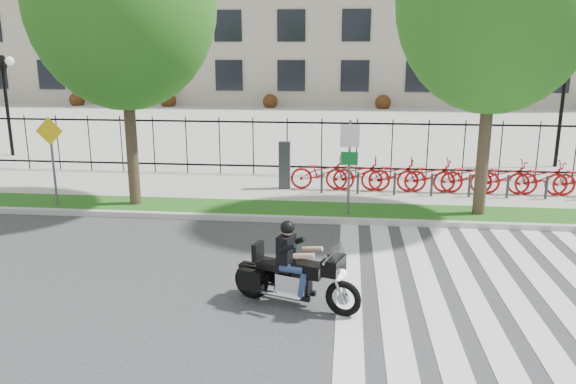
# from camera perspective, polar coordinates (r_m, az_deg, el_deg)

# --- Properties ---
(ground) EXTENTS (120.00, 120.00, 0.00)m
(ground) POSITION_cam_1_polar(r_m,az_deg,el_deg) (11.13, -5.31, -9.16)
(ground) COLOR #333335
(ground) RESTS_ON ground
(curb) EXTENTS (60.00, 0.20, 0.15)m
(curb) POSITION_cam_1_polar(r_m,az_deg,el_deg) (14.90, -2.22, -2.70)
(curb) COLOR #B4B0AA
(curb) RESTS_ON ground
(grass_verge) EXTENTS (60.00, 1.50, 0.15)m
(grass_verge) POSITION_cam_1_polar(r_m,az_deg,el_deg) (15.71, -1.77, -1.81)
(grass_verge) COLOR #1F5114
(grass_verge) RESTS_ON ground
(sidewalk) EXTENTS (60.00, 3.50, 0.15)m
(sidewalk) POSITION_cam_1_polar(r_m,az_deg,el_deg) (18.11, -0.69, 0.35)
(sidewalk) COLOR #B0ADA5
(sidewalk) RESTS_ON ground
(plaza) EXTENTS (80.00, 34.00, 0.10)m
(plaza) POSITION_cam_1_polar(r_m,az_deg,el_deg) (35.34, 2.73, 7.06)
(plaza) COLOR #B0ADA5
(plaza) RESTS_ON ground
(crosswalk_stripes) EXTENTS (5.70, 8.00, 0.01)m
(crosswalk_stripes) POSITION_cam_1_polar(r_m,az_deg,el_deg) (11.26, 19.91, -9.67)
(crosswalk_stripes) COLOR silver
(crosswalk_stripes) RESTS_ON ground
(iron_fence) EXTENTS (30.00, 0.06, 2.00)m
(iron_fence) POSITION_cam_1_polar(r_m,az_deg,el_deg) (19.59, -0.08, 4.62)
(iron_fence) COLOR black
(iron_fence) RESTS_ON sidewalk
(lamp_post_left) EXTENTS (1.06, 0.70, 4.25)m
(lamp_post_left) POSITION_cam_1_polar(r_m,az_deg,el_deg) (26.17, -26.90, 10.05)
(lamp_post_left) COLOR black
(lamp_post_left) RESTS_ON ground
(lamp_post_right) EXTENTS (1.06, 0.70, 4.25)m
(lamp_post_right) POSITION_cam_1_polar(r_m,az_deg,el_deg) (23.41, 26.28, 9.81)
(lamp_post_right) COLOR black
(lamp_post_right) RESTS_ON ground
(street_tree_1) EXTENTS (4.99, 4.99, 8.39)m
(street_tree_1) POSITION_cam_1_polar(r_m,az_deg,el_deg) (16.17, -16.53, 18.10)
(street_tree_1) COLOR #35251C
(street_tree_1) RESTS_ON grass_verge
(bike_share_station) EXTENTS (11.18, 0.89, 1.50)m
(bike_share_station) POSITION_cam_1_polar(r_m,az_deg,el_deg) (17.96, 17.52, 1.55)
(bike_share_station) COLOR #2D2D33
(bike_share_station) RESTS_ON sidewalk
(sign_pole_regulatory) EXTENTS (0.50, 0.09, 2.50)m
(sign_pole_regulatory) POSITION_cam_1_polar(r_m,az_deg,el_deg) (14.83, 6.26, 3.76)
(sign_pole_regulatory) COLOR #59595B
(sign_pole_regulatory) RESTS_ON grass_verge
(sign_pole_warning) EXTENTS (0.78, 0.09, 2.49)m
(sign_pole_warning) POSITION_cam_1_polar(r_m,az_deg,el_deg) (16.94, -22.90, 4.03)
(sign_pole_warning) COLOR #59595B
(sign_pole_warning) RESTS_ON grass_verge
(motorcycle_rider) EXTENTS (2.34, 1.17, 1.88)m
(motorcycle_rider) POSITION_cam_1_polar(r_m,az_deg,el_deg) (9.90, 0.67, -8.21)
(motorcycle_rider) COLOR black
(motorcycle_rider) RESTS_ON ground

